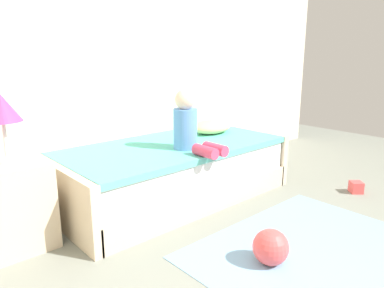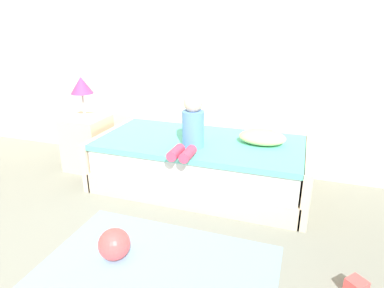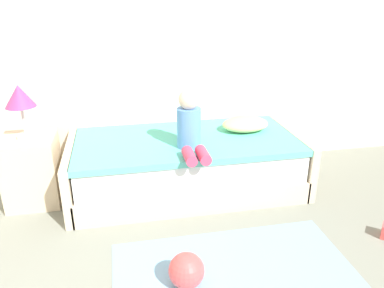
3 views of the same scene
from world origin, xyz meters
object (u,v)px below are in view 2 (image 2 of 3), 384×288
Objects in this scene: nightstand at (88,143)px; toy_ball at (114,244)px; pillow at (262,137)px; table_lamp at (82,87)px; toy_block at (356,287)px; child_figure at (191,127)px; bed at (200,164)px.

toy_ball is (1.11, -1.29, -0.19)m from nightstand.
table_lamp is at bearing -178.16° from pillow.
toy_block is at bearing -56.81° from pillow.
child_figure is 1.20m from toy_ball.
toy_block is at bearing -38.42° from bed.
toy_ball is at bearing -121.39° from pillow.
table_lamp reaches higher than nightstand.
pillow is at bearing 9.69° from bed.
bed is 0.51m from child_figure.
toy_block is at bearing -22.34° from table_lamp.
pillow is at bearing 123.19° from toy_block.
nightstand is at bearing 178.39° from bed.
child_figure is at bearing 77.51° from toy_ball.
nightstand reaches higher than toy_block.
bed reaches higher than toy_ball.
child_figure is at bearing -11.27° from nightstand.
child_figure is at bearing 148.27° from toy_block.
child_figure is (-0.01, -0.23, 0.46)m from bed.
nightstand is 1.18× the size of child_figure.
nightstand is 2.93m from toy_block.
child_figure is at bearing -11.27° from table_lamp.
toy_ball is at bearing -49.31° from table_lamp.
nightstand is 2.63× the size of toy_ball.
nightstand is 0.64m from table_lamp.
bed is at bearing 86.77° from child_figure.
bed is 4.14× the size of child_figure.
nightstand is (-1.35, 0.04, 0.05)m from bed.
child_figure reaches higher than pillow.
pillow is 1.65m from toy_ball.
nightstand is 5.59× the size of toy_block.
toy_block is at bearing -22.34° from nightstand.
pillow reaches higher than toy_block.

